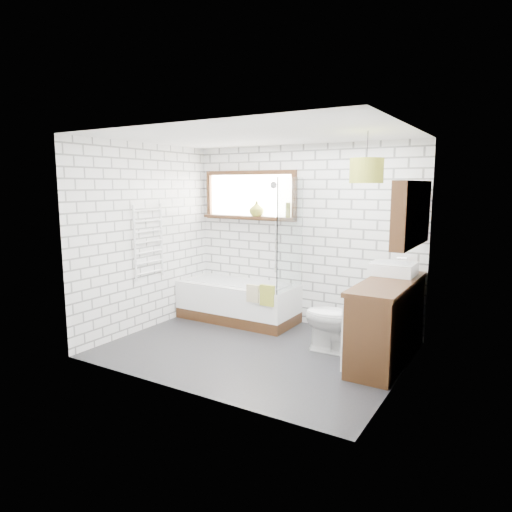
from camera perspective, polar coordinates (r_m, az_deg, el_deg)
The scene contains 22 objects.
floor at distance 5.59m, azimuth -0.26°, elevation -11.65°, with size 3.40×2.60×0.01m, color black.
ceiling at distance 5.26m, azimuth -0.28°, elevation 14.89°, with size 3.40×2.60×0.01m, color white.
wall_back at distance 6.42m, azimuth 5.80°, elevation 2.55°, with size 3.40×0.01×2.50m, color white.
wall_front at distance 4.23m, azimuth -9.49°, elevation -0.84°, with size 3.40×0.01×2.50m, color white.
wall_left at distance 6.33m, azimuth -13.59°, elevation 2.25°, with size 0.01×2.60×2.50m, color white.
wall_right at distance 4.64m, azimuth 18.04°, elevation -0.31°, with size 0.01×2.60×2.50m, color white.
window at distance 6.75m, azimuth -0.88°, elevation 7.58°, with size 1.52×0.16×0.68m, color black.
towel_radiator at distance 6.30m, azimuth -13.28°, elevation 1.78°, with size 0.06×0.52×1.00m, color white.
mirror_cabinet at distance 5.20m, azimuth 18.86°, elevation 5.05°, with size 0.16×1.20×0.70m, color black.
shower_riser at distance 6.55m, azimuth 2.48°, elevation 3.59°, with size 0.02×0.02×1.30m, color silver.
bathtub at distance 6.67m, azimuth -2.27°, elevation -5.68°, with size 1.71×0.76×0.55m, color white.
shower_screen at distance 6.07m, azimuth 4.28°, elevation 2.71°, with size 0.02×0.72×1.50m, color white.
towel_green at distance 5.94m, azimuth 1.42°, elevation -4.95°, with size 0.20×0.05×0.27m, color olive.
towel_beige at distance 6.05m, azimuth -0.38°, elevation -4.70°, with size 0.18×0.05×0.24m, color #C0B385.
vanity at distance 5.34m, azimuth 16.11°, elevation -7.79°, with size 0.51×1.59×0.91m, color black.
basin at distance 5.60m, azimuth 16.78°, elevation -1.52°, with size 0.50×0.43×0.14m, color white.
tap at distance 5.56m, azimuth 18.41°, elevation -1.01°, with size 0.03×0.03×0.17m, color silver.
toilet at distance 5.46m, azimuth 10.25°, elevation -7.68°, with size 0.81×0.46×0.82m, color white.
vase_olive at distance 6.66m, azimuth 0.06°, elevation 5.76°, with size 0.21×0.21×0.22m, color olive.
vase_dark at distance 6.66m, azimuth 0.11°, elevation 5.66°, with size 0.19×0.19×0.20m, color black.
bottle at distance 6.41m, azimuth 3.94°, elevation 5.57°, with size 0.07×0.07×0.21m, color olive.
pendant at distance 4.90m, azimuth 13.65°, elevation 10.33°, with size 0.35×0.35×0.25m, color olive.
Camera 1 is at (2.72, -4.47, 1.96)m, focal length 32.00 mm.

